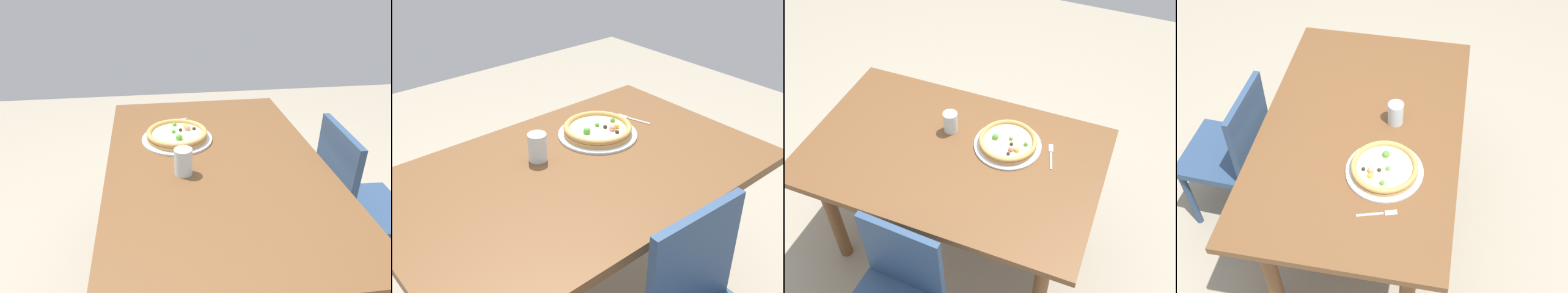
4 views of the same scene
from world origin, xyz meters
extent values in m
plane|color=#9E937F|center=(0.00, 0.00, 0.00)|extent=(6.00, 6.00, 0.00)
cube|color=brown|center=(0.00, 0.00, 0.75)|extent=(1.45, 0.92, 0.04)
cylinder|color=brown|center=(-0.58, -0.31, 0.36)|extent=(0.07, 0.07, 0.73)
cylinder|color=brown|center=(0.58, -0.31, 0.36)|extent=(0.07, 0.07, 0.73)
cylinder|color=brown|center=(-0.58, 0.31, 0.36)|extent=(0.07, 0.07, 0.73)
cylinder|color=brown|center=(0.58, 0.31, 0.36)|extent=(0.07, 0.07, 0.73)
cube|color=navy|center=(0.01, -0.56, 0.67)|extent=(0.38, 0.05, 0.42)
cylinder|color=silver|center=(0.23, 0.15, 0.77)|extent=(0.33, 0.33, 0.01)
cylinder|color=tan|center=(0.23, 0.15, 0.78)|extent=(0.28, 0.28, 0.02)
cylinder|color=beige|center=(0.23, 0.15, 0.80)|extent=(0.25, 0.25, 0.01)
torus|color=tan|center=(0.23, 0.15, 0.80)|extent=(0.29, 0.29, 0.02)
sphere|color=#4C9E38|center=(0.17, 0.14, 0.81)|extent=(0.03, 0.03, 0.03)
sphere|color=#262626|center=(0.27, 0.06, 0.80)|extent=(0.02, 0.02, 0.02)
sphere|color=#262626|center=(0.26, 0.13, 0.80)|extent=(0.02, 0.02, 0.02)
sphere|color=#4C9E38|center=(0.32, 0.15, 0.81)|extent=(0.02, 0.02, 0.02)
sphere|color=gold|center=(0.30, 0.10, 0.81)|extent=(0.02, 0.02, 0.02)
sphere|color=#E58C7F|center=(0.27, 0.09, 0.81)|extent=(0.03, 0.03, 0.03)
sphere|color=#4C9E38|center=(0.24, 0.16, 0.80)|extent=(0.02, 0.02, 0.02)
cube|color=silver|center=(0.46, 0.13, 0.77)|extent=(0.04, 0.11, 0.00)
cube|color=silver|center=(0.44, 0.21, 0.77)|extent=(0.04, 0.05, 0.00)
cylinder|color=silver|center=(-0.07, 0.15, 0.82)|extent=(0.07, 0.07, 0.11)
camera|label=1|loc=(-1.36, 0.26, 1.57)|focal=34.59mm
camera|label=2|loc=(-0.95, -1.18, 1.72)|focal=43.85mm
camera|label=3|loc=(0.72, -1.45, 2.48)|focal=44.35mm
camera|label=4|loc=(1.61, 0.35, 2.47)|focal=47.27mm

